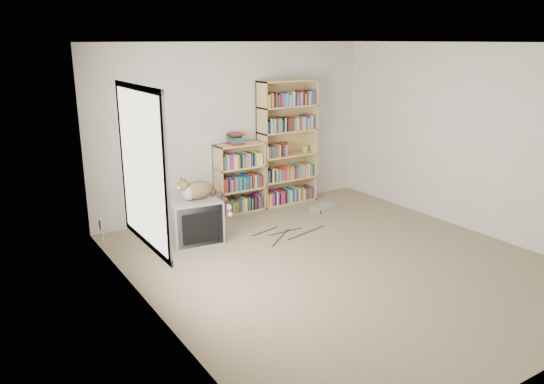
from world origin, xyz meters
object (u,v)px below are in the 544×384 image
dvd_player (323,208)px  cat (202,192)px  bookcase_short (240,180)px  crt_tv (193,220)px  bookcase_tall (287,146)px

dvd_player → cat: bearing=172.7°
bookcase_short → dvd_player: size_ratio=2.87×
crt_tv → bookcase_tall: bookcase_tall is taller
bookcase_tall → bookcase_short: bookcase_tall is taller
cat → crt_tv: bearing=148.9°
bookcase_tall → dvd_player: (0.23, -0.67, -0.88)m
cat → dvd_player: cat is taller
bookcase_tall → dvd_player: bookcase_tall is taller
cat → bookcase_tall: size_ratio=0.33×
crt_tv → cat: (0.12, -0.06, 0.37)m
crt_tv → bookcase_short: 1.36m
cat → bookcase_short: bookcase_short is taller
bookcase_short → bookcase_tall: bearing=0.1°
crt_tv → dvd_player: (2.20, 0.08, -0.24)m
crt_tv → dvd_player: size_ratio=1.93×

